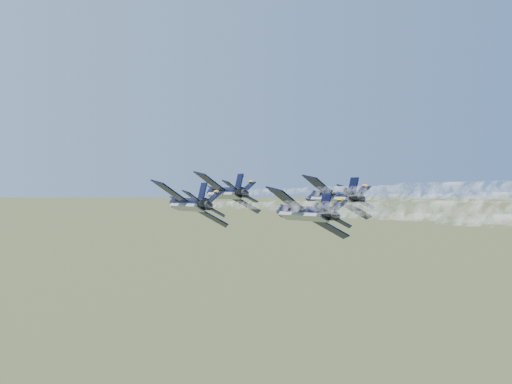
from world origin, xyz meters
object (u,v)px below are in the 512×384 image
jet_left (188,203)px  jet_right (333,197)px  jet_slot (304,212)px  jet_lead (225,192)px

jet_left → jet_right: bearing=0.1°
jet_left → jet_slot: bearing=-54.7°
jet_lead → jet_left: bearing=-128.4°
jet_right → jet_left: bearing=-179.9°
jet_right → jet_slot: 17.75m
jet_right → jet_slot: bearing=-128.8°
jet_left → jet_right: (20.59, -3.53, 0.00)m
jet_lead → jet_left: 14.86m
jet_left → jet_slot: 16.91m
jet_right → jet_slot: (-13.32, -11.73, 0.00)m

